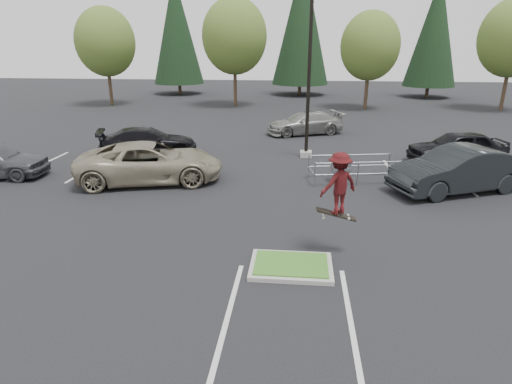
# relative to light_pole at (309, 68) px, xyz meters

# --- Properties ---
(ground) EXTENTS (120.00, 120.00, 0.00)m
(ground) POSITION_rel_light_pole_xyz_m (-0.50, -12.00, -4.56)
(ground) COLOR black
(ground) RESTS_ON ground
(grass_median) EXTENTS (2.20, 1.60, 0.16)m
(grass_median) POSITION_rel_light_pole_xyz_m (-0.50, -12.00, -4.48)
(grass_median) COLOR #98958E
(grass_median) RESTS_ON ground
(stall_lines) EXTENTS (22.62, 17.60, 0.01)m
(stall_lines) POSITION_rel_light_pole_xyz_m (-1.85, -5.98, -4.56)
(stall_lines) COLOR beige
(stall_lines) RESTS_ON ground
(light_pole) EXTENTS (0.70, 0.60, 10.12)m
(light_pole) POSITION_rel_light_pole_xyz_m (0.00, 0.00, 0.00)
(light_pole) COLOR #98958E
(light_pole) RESTS_ON ground
(decid_a) EXTENTS (5.44, 5.44, 8.91)m
(decid_a) POSITION_rel_light_pole_xyz_m (-18.51, 18.03, 1.02)
(decid_a) COLOR #38281C
(decid_a) RESTS_ON ground
(decid_b) EXTENTS (5.89, 5.89, 9.64)m
(decid_b) POSITION_rel_light_pole_xyz_m (-6.51, 18.53, 1.48)
(decid_b) COLOR #38281C
(decid_b) RESTS_ON ground
(decid_c) EXTENTS (5.12, 5.12, 8.38)m
(decid_c) POSITION_rel_light_pole_xyz_m (5.49, 17.83, 0.69)
(decid_c) COLOR #38281C
(decid_c) RESTS_ON ground
(conif_a) EXTENTS (5.72, 5.72, 13.00)m
(conif_a) POSITION_rel_light_pole_xyz_m (-14.50, 28.00, 2.54)
(conif_a) COLOR #38281C
(conif_a) RESTS_ON ground
(conif_b) EXTENTS (6.38, 6.38, 14.50)m
(conif_b) POSITION_rel_light_pole_xyz_m (-0.50, 28.50, 3.29)
(conif_b) COLOR #38281C
(conif_b) RESTS_ON ground
(conif_c) EXTENTS (5.50, 5.50, 12.50)m
(conif_c) POSITION_rel_light_pole_xyz_m (13.50, 27.50, 2.29)
(conif_c) COLOR #38281C
(conif_c) RESTS_ON ground
(cart_corral) EXTENTS (3.89, 1.98, 1.05)m
(cart_corral) POSITION_rel_light_pole_xyz_m (1.59, -4.08, -3.90)
(cart_corral) COLOR gray
(cart_corral) RESTS_ON ground
(skateboarder) EXTENTS (1.30, 1.15, 1.97)m
(skateboarder) POSITION_rel_light_pole_xyz_m (0.70, -11.00, -2.44)
(skateboarder) COLOR black
(skateboarder) RESTS_ON ground
(car_l_tan) EXTENTS (6.65, 4.25, 1.71)m
(car_l_tan) POSITION_rel_light_pole_xyz_m (-6.80, -5.00, -3.70)
(car_l_tan) COLOR gray
(car_l_tan) RESTS_ON ground
(car_l_black) EXTENTS (5.51, 3.66, 1.48)m
(car_l_black) POSITION_rel_light_pole_xyz_m (-8.50, -0.50, -3.82)
(car_l_black) COLOR black
(car_l_black) RESTS_ON ground
(car_r_charc) EXTENTS (5.80, 3.87, 1.81)m
(car_r_charc) POSITION_rel_light_pole_xyz_m (6.00, -5.00, -3.66)
(car_r_charc) COLOR black
(car_r_charc) RESTS_ON ground
(car_r_black) EXTENTS (4.99, 2.64, 1.62)m
(car_r_black) POSITION_rel_light_pole_xyz_m (7.50, -0.50, -3.75)
(car_r_black) COLOR black
(car_r_black) RESTS_ON ground
(car_far_silver) EXTENTS (5.43, 3.75, 1.46)m
(car_far_silver) POSITION_rel_light_pole_xyz_m (0.06, 6.00, -3.83)
(car_far_silver) COLOR gray
(car_far_silver) RESTS_ON ground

